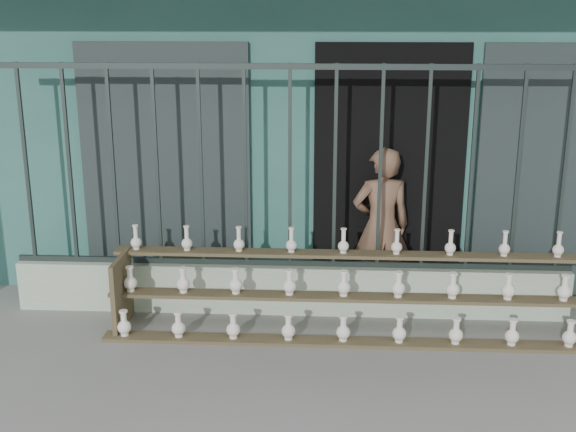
{
  "coord_description": "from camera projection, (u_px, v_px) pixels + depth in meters",
  "views": [
    {
      "loc": [
        0.32,
        -4.84,
        2.68
      ],
      "look_at": [
        0.0,
        1.0,
        1.0
      ],
      "focal_mm": 45.0,
      "sensor_mm": 36.0,
      "label": 1
    }
  ],
  "objects": [
    {
      "name": "ground",
      "position": [
        281.0,
        381.0,
        5.4
      ],
      "size": [
        60.0,
        60.0,
        0.0
      ],
      "primitive_type": "plane",
      "color": "slate"
    },
    {
      "name": "workshop_building",
      "position": [
        303.0,
        97.0,
        9.02
      ],
      "size": [
        7.4,
        6.6,
        3.21
      ],
      "color": "#30655C",
      "rests_on": "ground"
    },
    {
      "name": "parapet_wall",
      "position": [
        290.0,
        288.0,
        6.59
      ],
      "size": [
        5.0,
        0.2,
        0.45
      ],
      "primitive_type": "cube",
      "color": "beige",
      "rests_on": "ground"
    },
    {
      "name": "security_fence",
      "position": [
        290.0,
        168.0,
        6.28
      ],
      "size": [
        5.0,
        0.04,
        1.8
      ],
      "color": "#283330",
      "rests_on": "parapet_wall"
    },
    {
      "name": "shelf_rack",
      "position": [
        371.0,
        294.0,
        6.12
      ],
      "size": [
        4.5,
        0.68,
        0.85
      ],
      "color": "brown",
      "rests_on": "ground"
    },
    {
      "name": "elderly_woman",
      "position": [
        381.0,
        226.0,
        6.68
      ],
      "size": [
        0.6,
        0.45,
        1.49
      ],
      "primitive_type": "imported",
      "rotation": [
        0.0,
        0.0,
        3.32
      ],
      "color": "brown",
      "rests_on": "ground"
    }
  ]
}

